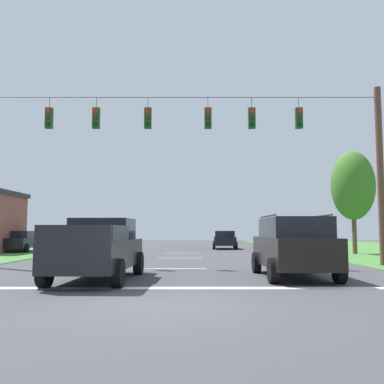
# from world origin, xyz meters

# --- Properties ---
(ground_plane) EXTENTS (120.00, 120.00, 0.00)m
(ground_plane) POSITION_xyz_m (0.00, 0.00, 0.00)
(ground_plane) COLOR #3D3D42
(stop_bar_stripe) EXTENTS (15.42, 0.45, 0.01)m
(stop_bar_stripe) POSITION_xyz_m (0.00, 2.73, 0.00)
(stop_bar_stripe) COLOR white
(stop_bar_stripe) RESTS_ON ground
(lane_dash_0) EXTENTS (2.50, 0.15, 0.01)m
(lane_dash_0) POSITION_xyz_m (0.00, 8.73, 0.00)
(lane_dash_0) COLOR white
(lane_dash_0) RESTS_ON ground
(lane_dash_1) EXTENTS (2.50, 0.15, 0.01)m
(lane_dash_1) POSITION_xyz_m (0.00, 15.44, 0.00)
(lane_dash_1) COLOR white
(lane_dash_1) RESTS_ON ground
(lane_dash_2) EXTENTS (2.50, 0.15, 0.01)m
(lane_dash_2) POSITION_xyz_m (0.00, 20.81, 0.00)
(lane_dash_2) COLOR white
(lane_dash_2) RESTS_ON ground
(overhead_signal_span) EXTENTS (18.57, 0.31, 8.08)m
(overhead_signal_span) POSITION_xyz_m (-0.02, 10.13, 4.69)
(overhead_signal_span) COLOR brown
(overhead_signal_span) RESTS_ON ground
(pickup_truck) EXTENTS (2.41, 5.46, 1.95)m
(pickup_truck) POSITION_xyz_m (-2.28, 4.65, 0.97)
(pickup_truck) COLOR black
(pickup_truck) RESTS_ON ground
(suv_black) EXTENTS (2.22, 4.81, 2.05)m
(suv_black) POSITION_xyz_m (4.03, 5.31, 1.06)
(suv_black) COLOR black
(suv_black) RESTS_ON ground
(distant_car_crossing_white) EXTENTS (2.35, 4.46, 1.52)m
(distant_car_crossing_white) POSITION_xyz_m (-5.91, 15.66, 0.79)
(distant_car_crossing_white) COLOR silver
(distant_car_crossing_white) RESTS_ON ground
(distant_car_oncoming) EXTENTS (2.21, 4.39, 1.52)m
(distant_car_oncoming) POSITION_xyz_m (-11.82, 22.50, 0.79)
(distant_car_oncoming) COLOR black
(distant_car_oncoming) RESTS_ON ground
(distant_car_far_parked) EXTENTS (2.20, 4.39, 1.52)m
(distant_car_far_parked) POSITION_xyz_m (3.45, 27.79, 0.79)
(distant_car_far_parked) COLOR black
(distant_car_far_parked) RESTS_ON ground
(tree_roadside_right) EXTENTS (2.86, 2.86, 6.85)m
(tree_roadside_right) POSITION_xyz_m (11.42, 19.56, 4.53)
(tree_roadside_right) COLOR brown
(tree_roadside_right) RESTS_ON ground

